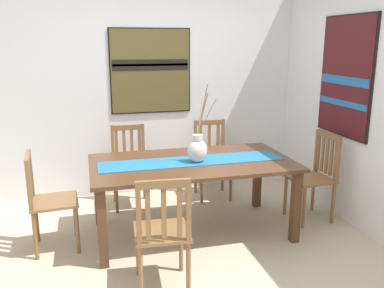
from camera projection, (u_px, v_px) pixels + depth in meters
name	position (u px, v px, depth m)	size (l,w,h in m)	color
ground_plane	(194.00, 258.00, 3.70)	(6.40, 6.40, 0.03)	beige
wall_back	(155.00, 87.00, 5.11)	(6.40, 0.12, 2.70)	silver
wall_side	(384.00, 102.00, 3.83)	(0.12, 6.40, 2.70)	silver
dining_table	(192.00, 170.00, 4.03)	(1.98, 1.07, 0.75)	#51331E
table_runner	(192.00, 161.00, 4.01)	(1.82, 0.36, 0.01)	#236B93
centerpiece_vase	(198.00, 149.00, 3.94)	(0.27, 0.24, 0.76)	silver
chair_0	(315.00, 174.00, 4.39)	(0.45, 0.45, 0.96)	brown
chair_1	(130.00, 164.00, 4.79)	(0.43, 0.43, 0.94)	brown
chair_2	(212.00, 158.00, 5.07)	(0.44, 0.44, 0.95)	brown
chair_3	(162.00, 231.00, 3.10)	(0.45, 0.45, 0.95)	brown
chair_4	(47.00, 199.00, 3.74)	(0.45, 0.45, 0.93)	brown
painting_on_back_wall	(151.00, 71.00, 4.99)	(0.99, 0.05, 1.03)	black
painting_on_side_wall	(346.00, 77.00, 4.26)	(0.05, 0.87, 1.26)	black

